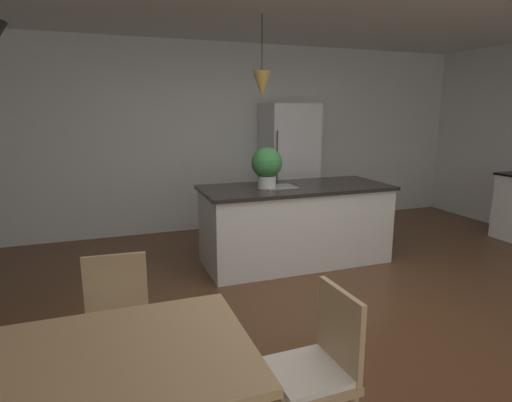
{
  "coord_description": "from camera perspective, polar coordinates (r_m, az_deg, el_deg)",
  "views": [
    {
      "loc": [
        -1.64,
        -2.78,
        1.73
      ],
      "look_at": [
        -0.59,
        0.13,
        1.06
      ],
      "focal_mm": 29.24,
      "sensor_mm": 36.0,
      "label": 1
    }
  ],
  "objects": [
    {
      "name": "ground_plane",
      "position": [
        3.67,
        9.73,
        -16.47
      ],
      "size": [
        10.0,
        8.4,
        0.04
      ],
      "primitive_type": "cube",
      "color": "brown"
    },
    {
      "name": "potted_plant_on_island",
      "position": [
        4.58,
        1.48,
        4.91
      ],
      "size": [
        0.34,
        0.34,
        0.45
      ],
      "color": "beige",
      "rests_on": "kitchen_island"
    },
    {
      "name": "chair_kitchen_end",
      "position": [
        2.26,
        8.19,
        -21.62
      ],
      "size": [
        0.41,
        0.41,
        0.87
      ],
      "color": "tan",
      "rests_on": "ground_plane"
    },
    {
      "name": "kitchen_island",
      "position": [
        4.86,
        5.39,
        -3.06
      ],
      "size": [
        2.16,
        0.91,
        0.91
      ],
      "color": "silver",
      "rests_on": "ground_plane"
    },
    {
      "name": "wall_back_kitchen",
      "position": [
        6.27,
        -4.78,
        8.61
      ],
      "size": [
        10.0,
        0.12,
        2.7
      ],
      "primitive_type": "cube",
      "color": "silver",
      "rests_on": "ground_plane"
    },
    {
      "name": "pendant_over_island_main",
      "position": [
        4.53,
        0.8,
        15.67
      ],
      "size": [
        0.2,
        0.2,
        0.83
      ],
      "color": "black"
    },
    {
      "name": "refrigerator",
      "position": [
        6.25,
        4.48,
        4.68
      ],
      "size": [
        0.74,
        0.67,
        1.85
      ],
      "color": "silver",
      "rests_on": "ground_plane"
    },
    {
      "name": "chair_far_right",
      "position": [
        2.75,
        -18.46,
        -15.66
      ],
      "size": [
        0.43,
        0.43,
        0.87
      ],
      "color": "tan",
      "rests_on": "ground_plane"
    }
  ]
}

